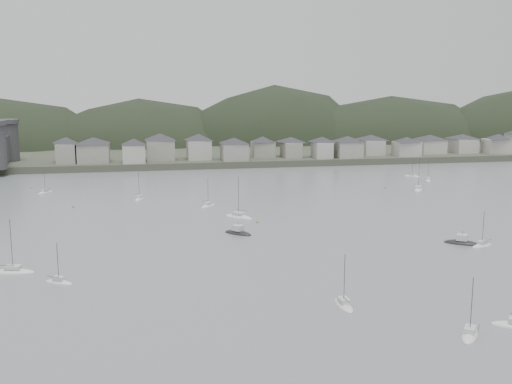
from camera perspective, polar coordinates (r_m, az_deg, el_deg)
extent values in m
plane|color=slate|center=(109.97, 7.68, -9.77)|extent=(900.00, 900.00, 0.00)
cube|color=#383D2D|center=(395.88, -6.18, 4.78)|extent=(900.00, 250.00, 3.00)
ellipsoid|color=black|center=(380.59, -22.70, 2.09)|extent=(138.98, 92.48, 81.13)
ellipsoid|color=black|center=(373.65, -10.79, 2.58)|extent=(132.08, 90.41, 79.74)
ellipsoid|color=black|center=(383.53, 1.72, 2.53)|extent=(133.88, 88.37, 101.41)
ellipsoid|color=black|center=(401.97, 12.42, 2.99)|extent=(165.81, 81.78, 82.55)
cylinder|color=#333235|center=(298.62, -22.35, 4.33)|extent=(10.00, 10.00, 17.00)
cube|color=#333235|center=(285.19, -22.85, 3.56)|extent=(3.50, 30.00, 12.00)
cube|color=gray|center=(283.06, -17.39, 3.50)|extent=(8.34, 12.91, 8.59)
pyramid|color=#29282D|center=(282.51, -17.45, 4.67)|extent=(15.78, 15.78, 3.01)
cube|color=gray|center=(281.39, -15.03, 3.56)|extent=(13.68, 13.35, 8.36)
pyramid|color=#29282D|center=(280.85, -15.08, 4.70)|extent=(20.07, 20.07, 2.93)
cube|color=#AFADA5|center=(275.48, -11.41, 3.54)|extent=(9.78, 10.20, 8.08)
pyramid|color=#29282D|center=(274.94, -11.45, 4.67)|extent=(14.83, 14.83, 2.83)
cube|color=gray|center=(285.18, -8.98, 3.93)|extent=(12.59, 13.33, 9.09)
pyramid|color=#29282D|center=(284.62, -9.02, 5.16)|extent=(19.24, 19.24, 3.18)
cube|color=#AFADA5|center=(284.87, -5.39, 3.98)|extent=(10.74, 12.17, 8.87)
pyramid|color=#29282D|center=(284.31, -5.41, 5.18)|extent=(17.01, 17.01, 3.10)
cube|color=gray|center=(280.46, -2.06, 3.80)|extent=(11.63, 12.09, 7.69)
pyramid|color=#29282D|center=(279.95, -2.07, 4.86)|extent=(17.61, 17.61, 2.69)
cube|color=gray|center=(291.71, 0.65, 4.02)|extent=(10.37, 9.35, 7.44)
pyramid|color=#29282D|center=(291.23, 0.65, 5.00)|extent=(14.65, 14.65, 2.60)
cube|color=gray|center=(292.41, 3.32, 4.00)|extent=(8.24, 12.20, 7.22)
pyramid|color=#29282D|center=(291.95, 3.33, 4.95)|extent=(15.17, 15.17, 2.53)
cube|color=#AFADA5|center=(291.17, 6.23, 3.95)|extent=(8.06, 10.91, 7.46)
pyramid|color=#29282D|center=(290.69, 6.25, 4.94)|extent=(14.08, 14.08, 2.61)
cube|color=gray|center=(293.66, 8.62, 3.97)|extent=(11.73, 11.78, 7.66)
pyramid|color=#29282D|center=(293.17, 8.64, 4.98)|extent=(17.46, 17.46, 2.68)
cube|color=#AFADA5|center=(308.44, 10.78, 4.16)|extent=(10.19, 13.02, 7.33)
pyramid|color=#29282D|center=(307.99, 10.81, 5.08)|extent=(17.23, 17.23, 2.57)
cube|color=#AFADA5|center=(306.32, 13.99, 3.96)|extent=(11.70, 9.81, 6.88)
pyramid|color=#29282D|center=(305.89, 14.02, 4.82)|extent=(15.97, 15.97, 2.41)
cube|color=#AFADA5|center=(321.61, 16.05, 4.15)|extent=(12.83, 12.48, 7.00)
pyramid|color=#29282D|center=(321.20, 16.09, 4.99)|extent=(18.79, 18.79, 2.45)
cube|color=#AFADA5|center=(330.81, 18.84, 4.15)|extent=(11.07, 13.50, 6.97)
pyramid|color=#29282D|center=(330.41, 18.89, 4.96)|extent=(18.25, 18.25, 2.44)
cube|color=#AFADA5|center=(332.20, 21.80, 4.03)|extent=(13.75, 9.12, 7.34)
pyramid|color=#29282D|center=(331.79, 21.85, 4.88)|extent=(16.97, 16.97, 2.57)
ellipsoid|color=white|center=(122.14, -18.05, -8.13)|extent=(6.22, 4.82, 1.22)
cube|color=silver|center=(121.87, -18.08, -7.73)|extent=(2.52, 2.25, 0.70)
cylinder|color=#3F3F42|center=(121.00, -18.15, -6.35)|extent=(0.12, 0.12, 7.61)
cylinder|color=#3F3F42|center=(121.29, -18.56, -7.57)|extent=(2.40, 1.50, 0.10)
ellipsoid|color=white|center=(258.03, 14.48, 1.43)|extent=(5.94, 6.32, 1.32)
cube|color=silver|center=(257.89, 14.49, 1.64)|extent=(2.61, 2.68, 0.70)
cylinder|color=#3F3F42|center=(257.45, 14.52, 2.37)|extent=(0.12, 0.12, 8.23)
cylinder|color=#3F3F42|center=(256.69, 14.42, 1.73)|extent=(2.04, 2.28, 0.10)
ellipsoid|color=white|center=(224.73, 15.02, 0.17)|extent=(7.13, 9.35, 1.83)
cube|color=silver|center=(224.54, 15.03, 0.48)|extent=(3.35, 3.77, 0.70)
cylinder|color=#3F3F42|center=(223.85, 15.09, 1.65)|extent=(0.12, 0.12, 11.41)
cylinder|color=#3F3F42|center=(225.35, 14.69, 0.67)|extent=(2.16, 3.60, 0.10)
ellipsoid|color=white|center=(105.83, 8.25, -10.56)|extent=(2.37, 7.18, 1.43)
cube|color=silver|center=(105.48, 8.27, -10.04)|extent=(1.60, 2.52, 0.70)
cylinder|color=#3F3F42|center=(104.31, 8.32, -8.18)|extent=(0.12, 0.12, 8.94)
cylinder|color=#3F3F42|center=(104.15, 8.51, -9.99)|extent=(0.14, 3.22, 0.10)
ellipsoid|color=white|center=(172.13, -1.65, -2.42)|extent=(8.66, 8.68, 1.86)
cube|color=silver|center=(171.87, -1.65, -2.02)|extent=(3.74, 3.75, 0.70)
cylinder|color=#3F3F42|center=(170.95, -1.66, -0.47)|extent=(0.12, 0.12, 11.61)
cylinder|color=#3F3F42|center=(173.09, -1.33, -1.74)|extent=(3.02, 3.03, 0.10)
ellipsoid|color=white|center=(188.61, -4.52, -1.35)|extent=(6.29, 6.74, 1.40)
cube|color=silver|center=(188.41, -4.53, -1.05)|extent=(2.77, 2.86, 0.70)
cylinder|color=#3F3F42|center=(187.77, -4.54, 0.01)|extent=(0.12, 0.12, 8.74)
cylinder|color=#3F3F42|center=(189.14, -4.81, -0.84)|extent=(2.15, 2.44, 0.10)
ellipsoid|color=white|center=(98.61, 19.47, -12.62)|extent=(6.14, 7.08, 1.43)
cube|color=silver|center=(98.24, 19.51, -12.07)|extent=(2.76, 2.94, 0.70)
cylinder|color=#3F3F42|center=(96.98, 19.63, -10.09)|extent=(0.12, 0.12, 8.94)
cylinder|color=#3F3F42|center=(97.61, 20.24, -11.91)|extent=(2.02, 2.62, 0.10)
ellipsoid|color=white|center=(203.31, -10.92, -0.67)|extent=(4.12, 7.20, 1.37)
cube|color=silver|center=(203.14, -10.93, -0.40)|extent=(2.15, 2.74, 0.70)
cylinder|color=#3F3F42|center=(202.56, -10.96, 0.56)|extent=(0.12, 0.12, 8.57)
cylinder|color=#3F3F42|center=(204.20, -11.04, -0.19)|extent=(1.01, 2.98, 0.10)
ellipsoid|color=white|center=(224.12, -19.21, -0.07)|extent=(5.45, 6.25, 1.26)
cube|color=silver|center=(223.97, -19.23, 0.17)|extent=(2.45, 2.60, 0.70)
cylinder|color=#3F3F42|center=(223.48, -19.27, 0.97)|extent=(0.12, 0.12, 7.91)
cylinder|color=#3F3F42|center=(222.90, -19.09, 0.27)|extent=(1.81, 2.32, 0.10)
ellipsoid|color=white|center=(151.32, 20.50, -4.80)|extent=(6.84, 4.29, 1.31)
cube|color=silver|center=(151.10, 20.52, -4.45)|extent=(2.65, 2.16, 0.70)
cylinder|color=#3F3F42|center=(150.35, 20.60, -3.24)|extent=(0.12, 0.12, 8.16)
cylinder|color=#3F3F42|center=(151.19, 20.98, -4.25)|extent=(2.78, 1.15, 0.10)
ellipsoid|color=white|center=(131.50, -21.87, -7.08)|extent=(9.04, 4.34, 1.73)
cube|color=silver|center=(131.18, -21.91, -6.59)|extent=(3.34, 2.44, 0.70)
cylinder|color=#3F3F42|center=(130.04, -22.03, -4.72)|extent=(0.12, 0.12, 10.84)
cylinder|color=#3F3F42|center=(131.06, -22.61, -6.40)|extent=(3.85, 0.83, 0.10)
ellipsoid|color=white|center=(248.33, 15.86, 1.04)|extent=(4.20, 7.01, 1.34)
cube|color=silver|center=(248.19, 15.87, 1.26)|extent=(2.15, 2.69, 0.70)
cylinder|color=#3F3F42|center=(247.72, 15.91, 2.03)|extent=(0.12, 0.12, 8.34)
cylinder|color=#3F3F42|center=(248.93, 15.68, 1.42)|extent=(1.07, 2.87, 0.10)
ellipsoid|color=black|center=(152.04, 18.80, -4.63)|extent=(8.37, 7.17, 1.80)
cube|color=silver|center=(151.67, 18.83, -4.06)|extent=(3.33, 3.30, 1.40)
cylinder|color=#3F3F42|center=(151.46, 18.85, -3.73)|extent=(0.10, 0.10, 1.20)
ellipsoid|color=black|center=(153.62, -1.70, -3.94)|extent=(7.60, 7.65, 1.74)
cube|color=silver|center=(153.26, -1.70, -3.39)|extent=(3.25, 3.25, 1.40)
cylinder|color=#3F3F42|center=(153.05, -1.71, -3.06)|extent=(0.10, 0.10, 1.20)
sphere|color=#AC7839|center=(165.97, 0.11, -2.85)|extent=(0.70, 0.70, 0.70)
sphere|color=#AC7839|center=(235.98, -20.41, 0.37)|extent=(0.70, 0.70, 0.70)
sphere|color=#AC7839|center=(226.48, 12.02, 0.40)|extent=(0.70, 0.70, 0.70)
sphere|color=#AC7839|center=(194.72, -16.84, -1.36)|extent=(0.70, 0.70, 0.70)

